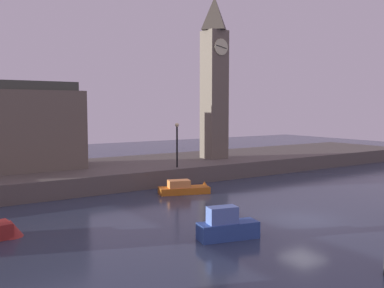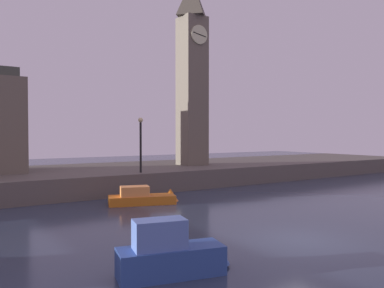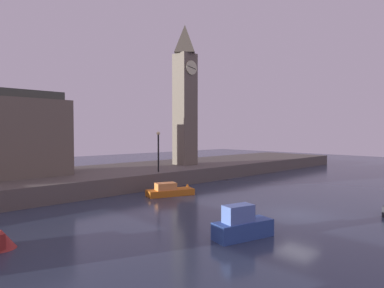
{
  "view_description": "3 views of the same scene",
  "coord_description": "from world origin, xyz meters",
  "views": [
    {
      "loc": [
        -20.29,
        -18.16,
        6.96
      ],
      "look_at": [
        1.36,
        14.55,
        3.6
      ],
      "focal_mm": 40.54,
      "sensor_mm": 36.0,
      "label": 1
    },
    {
      "loc": [
        -12.11,
        -10.6,
        4.31
      ],
      "look_at": [
        4.82,
        15.46,
        3.51
      ],
      "focal_mm": 36.1,
      "sensor_mm": 36.0,
      "label": 2
    },
    {
      "loc": [
        -19.72,
        -10.99,
        5.47
      ],
      "look_at": [
        4.24,
        14.64,
        4.19
      ],
      "focal_mm": 30.84,
      "sensor_mm": 36.0,
      "label": 3
    }
  ],
  "objects": [
    {
      "name": "ground_plane",
      "position": [
        0.0,
        0.0,
        0.0
      ],
      "size": [
        120.0,
        120.0,
        0.0
      ],
      "primitive_type": "plane",
      "color": "#2D384C"
    },
    {
      "name": "far_embankment",
      "position": [
        0.0,
        20.0,
        0.75
      ],
      "size": [
        70.0,
        12.0,
        1.5
      ],
      "primitive_type": "cube",
      "color": "#5B544C",
      "rests_on": "ground"
    },
    {
      "name": "streetlamp",
      "position": [
        0.09,
        15.08,
        4.0
      ],
      "size": [
        0.36,
        0.36,
        4.02
      ],
      "color": "black",
      "rests_on": "far_embankment"
    },
    {
      "name": "boat_tour_blue",
      "position": [
        -6.13,
        -0.51,
        0.64
      ],
      "size": [
        3.94,
        1.84,
        1.77
      ],
      "color": "#2D4C93",
      "rests_on": "ground"
    },
    {
      "name": "clock_tower",
      "position": [
        7.09,
        18.94,
        10.24
      ],
      "size": [
        2.42,
        2.46,
        16.9
      ],
      "color": "#6B6051",
      "rests_on": "far_embankment"
    },
    {
      "name": "boat_patrol_orange",
      "position": [
        -1.3,
        10.93,
        0.37
      ],
      "size": [
        5.0,
        2.67,
        1.35
      ],
      "color": "orange",
      "rests_on": "ground"
    }
  ]
}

